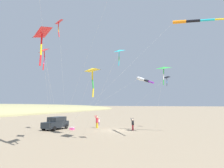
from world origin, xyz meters
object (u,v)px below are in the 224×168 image
person_child_green_jacket (99,121)px  kite_delta_white_trailing (119,52)px  kite_delta_long_streamer_right (44,51)px  kite_windsock_magenta_far_left (192,21)px  kite_delta_teal_far_right (166,78)px  cooler_box (72,128)px  kite_delta_checkered_midright (164,68)px  kite_delta_striped_overhead (92,70)px  parked_car (56,123)px  person_child_grey_jacket (133,124)px  person_adult_flyer (97,121)px  kite_delta_orange_high_right (41,33)px  kite_windsock_blue_topmost (143,80)px  kite_delta_rainbow_low_near (59,22)px

person_child_green_jacket → kite_delta_white_trailing: (9.87, -15.17, 7.96)m
kite_delta_long_streamer_right → kite_windsock_magenta_far_left: (13.33, 10.29, 4.68)m
kite_delta_teal_far_right → cooler_box: bearing=-152.7°
kite_delta_checkered_midright → kite_delta_white_trailing: bearing=-108.6°
kite_windsock_magenta_far_left → kite_delta_striped_overhead: bearing=-141.9°
parked_car → cooler_box: bearing=11.1°
parked_car → person_child_grey_jacket: bearing=19.2°
kite_delta_teal_far_right → kite_delta_striped_overhead: (-5.27, -13.71, -0.53)m
parked_car → kite_delta_striped_overhead: bearing=-34.5°
person_adult_flyer → person_child_green_jacket: size_ratio=1.44×
kite_delta_orange_high_right → cooler_box: bearing=113.9°
person_child_grey_jacket → kite_windsock_magenta_far_left: (8.55, -3.05, 12.72)m
kite_delta_teal_far_right → kite_delta_long_streamer_right: (-9.16, -16.59, 1.25)m
person_child_green_jacket → kite_delta_checkered_midright: 16.24m
kite_delta_white_trailing → kite_delta_checkered_midright: kite_delta_white_trailing is taller
parked_car → kite_windsock_magenta_far_left: 23.09m
person_adult_flyer → cooler_box: bearing=-122.3°
kite_windsock_magenta_far_left → kite_windsock_blue_topmost: size_ratio=1.34×
person_child_green_jacket → kite_delta_long_streamer_right: size_ratio=0.11×
person_adult_flyer → kite_delta_rainbow_low_near: size_ratio=0.13×
person_child_grey_jacket → kite_delta_long_streamer_right: kite_delta_long_streamer_right is taller
person_adult_flyer → kite_delta_orange_high_right: (3.61, -16.72, 8.47)m
cooler_box → kite_delta_rainbow_low_near: kite_delta_rainbow_low_near is taller
kite_delta_white_trailing → kite_windsock_blue_topmost: kite_delta_white_trailing is taller
parked_car → kite_delta_striped_overhead: (9.80, -6.74, 6.26)m
kite_windsock_blue_topmost → kite_delta_striped_overhead: size_ratio=1.71×
kite_windsock_magenta_far_left → parked_car: bearing=-178.0°
kite_delta_white_trailing → kite_delta_striped_overhead: kite_delta_white_trailing is taller
person_adult_flyer → kite_delta_long_streamer_right: size_ratio=0.15×
person_adult_flyer → kite_windsock_magenta_far_left: 19.50m
kite_delta_teal_far_right → kite_windsock_blue_topmost: size_ratio=0.67×
kite_delta_orange_high_right → kite_delta_long_streamer_right: bearing=128.5°
kite_delta_teal_far_right → kite_delta_rainbow_low_near: bearing=-136.2°
kite_windsock_blue_topmost → kite_delta_orange_high_right: size_ratio=1.44×
cooler_box → kite_delta_checkered_midright: bearing=1.5°
person_child_green_jacket → person_child_grey_jacket: (7.56, -4.09, 0.20)m
person_adult_flyer → kite_delta_rainbow_low_near: kite_delta_rainbow_low_near is taller
parked_car → kite_delta_checkered_midright: 17.38m
person_adult_flyer → kite_delta_striped_overhead: (5.05, -10.77, 6.14)m
person_child_grey_jacket → kite_delta_orange_high_right: size_ratio=0.16×
cooler_box → kite_windsock_magenta_far_left: (16.73, 0.18, 13.46)m
person_adult_flyer → kite_delta_teal_far_right: 12.64m
person_adult_flyer → kite_delta_striped_overhead: kite_delta_striped_overhead is taller
parked_car → kite_delta_striped_overhead: size_ratio=0.47×
person_adult_flyer → kite_delta_checkered_midright: kite_delta_checkered_midright is taller
kite_delta_long_streamer_right → kite_delta_striped_overhead: size_ratio=1.38×
kite_delta_orange_high_right → person_child_green_jacket: bearing=104.3°
kite_delta_orange_high_right → parked_car: bearing=123.4°
kite_delta_white_trailing → person_child_green_jacket: bearing=123.0°
kite_delta_orange_high_right → person_adult_flyer: bearing=102.2°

